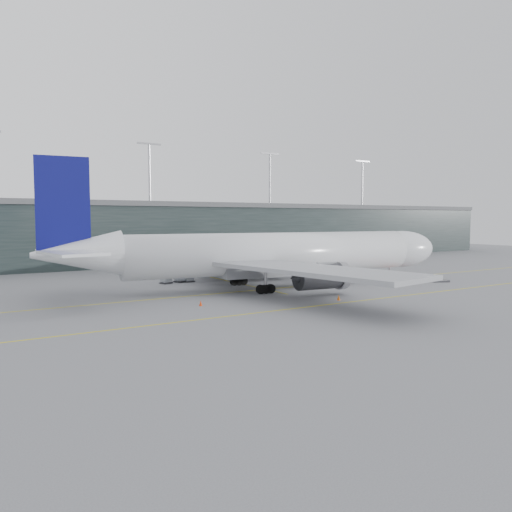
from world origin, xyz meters
TOP-DOWN VIEW (x-y plane):
  - ground at (0.00, 0.00)m, footprint 320.00×320.00m
  - taxiline_a at (0.00, -4.00)m, footprint 160.00×0.25m
  - taxiline_b at (0.00, -20.00)m, footprint 160.00×0.25m
  - taxiline_lead_main at (5.00, 20.00)m, footprint 0.25×60.00m
  - terminal at (-0.00, 58.00)m, footprint 240.00×36.00m
  - main_aircraft at (6.90, -3.15)m, footprint 69.07×64.49m
  - jet_bridge at (14.94, 22.43)m, footprint 18.94×44.39m
  - gse_cart at (29.65, -7.79)m, footprint 2.78×2.12m
  - baggage_dolly at (36.31, -12.05)m, footprint 3.65×3.32m
  - uld_a at (-5.76, 10.79)m, footprint 2.29×2.05m
  - uld_b at (-2.79, 11.32)m, footprint 2.76×2.50m
  - uld_c at (-1.52, 10.79)m, footprint 1.91×1.57m
  - cone_nose at (32.06, -5.61)m, footprint 0.38×0.38m
  - cone_wing_stbd at (7.77, -18.11)m, footprint 0.46×0.46m
  - cone_wing_port at (9.62, 9.58)m, footprint 0.39×0.39m
  - cone_tail at (-10.15, -12.18)m, footprint 0.43×0.43m

SIDE VIEW (x-z plane):
  - ground at x=0.00m, z-range 0.00..0.00m
  - taxiline_a at x=0.00m, z-range 0.00..0.02m
  - taxiline_b at x=0.00m, z-range 0.00..0.02m
  - taxiline_lead_main at x=5.00m, z-range 0.00..0.02m
  - baggage_dolly at x=36.31m, z-range 0.03..0.33m
  - cone_nose at x=32.06m, z-range 0.00..0.61m
  - cone_wing_port at x=9.62m, z-range 0.00..0.62m
  - cone_tail at x=-10.15m, z-range 0.00..0.69m
  - cone_wing_stbd at x=7.77m, z-range 0.00..0.73m
  - uld_c at x=-1.52m, z-range 0.04..1.71m
  - uld_a at x=-5.76m, z-range 0.04..1.78m
  - gse_cart at x=29.65m, z-range 0.10..1.78m
  - uld_b at x=-2.79m, z-range 0.05..2.10m
  - jet_bridge at x=14.94m, z-range 1.62..8.15m
  - main_aircraft at x=6.90m, z-range -4.25..15.12m
  - terminal at x=0.00m, z-range -6.88..22.12m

